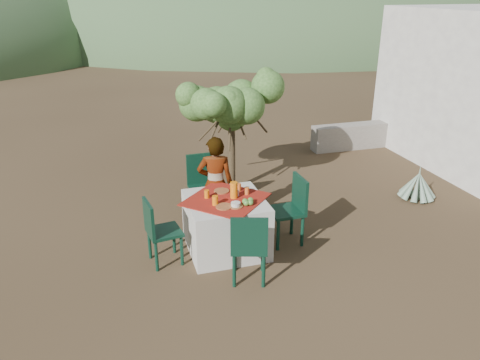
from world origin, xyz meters
name	(u,v)px	position (x,y,z in m)	size (l,w,h in m)	color
ground	(266,241)	(0.00, 0.00, 0.00)	(160.00, 160.00, 0.00)	#382819
table	(226,224)	(-0.60, -0.03, 0.38)	(1.30, 1.30, 0.76)	silver
chair_far	(203,183)	(-0.67, 1.05, 0.56)	(0.47, 0.47, 1.00)	black
chair_near	(249,245)	(-0.54, -0.88, 0.52)	(0.54, 0.54, 0.94)	black
chair_left	(158,229)	(-1.52, -0.13, 0.50)	(0.47, 0.47, 0.90)	black
chair_right	(292,207)	(0.34, -0.08, 0.54)	(0.46, 0.46, 0.97)	black
person	(215,184)	(-0.58, 0.60, 0.72)	(0.52, 0.34, 1.43)	#8C6651
shrub_tree	(234,109)	(0.08, 1.94, 1.47)	(1.58, 1.55, 1.86)	#4C3C26
agave	(418,186)	(2.97, 0.67, 0.23)	(0.63, 0.63, 0.67)	gray
stone_wall	(367,135)	(3.60, 3.40, 0.28)	(2.60, 0.35, 0.55)	gray
hill_near_right	(259,27)	(12.00, 36.00, 0.00)	(48.00, 48.00, 20.00)	#35552F
hill_far_center	(76,19)	(-4.00, 52.00, 0.00)	(60.00, 60.00, 24.00)	slate
hill_far_right	(361,17)	(28.00, 46.00, 0.00)	(36.00, 36.00, 14.00)	slate
plate_far	(222,191)	(-0.59, 0.22, 0.77)	(0.21, 0.21, 0.01)	brown
plate_near	(224,207)	(-0.68, -0.27, 0.77)	(0.22, 0.22, 0.01)	brown
glass_far	(207,194)	(-0.83, 0.07, 0.82)	(0.07, 0.07, 0.11)	orange
glass_near	(215,200)	(-0.77, -0.17, 0.82)	(0.08, 0.08, 0.12)	orange
juice_pitcher	(234,190)	(-0.48, -0.03, 0.87)	(0.10, 0.10, 0.22)	orange
bowl_plate	(236,206)	(-0.53, -0.30, 0.77)	(0.19, 0.19, 0.01)	brown
white_bowl	(236,204)	(-0.53, -0.30, 0.80)	(0.12, 0.12, 0.05)	silver
jar_left	(247,191)	(-0.28, 0.03, 0.81)	(0.06, 0.06, 0.10)	orange
jar_right	(239,187)	(-0.35, 0.18, 0.81)	(0.06, 0.06, 0.10)	orange
napkin_holder	(236,193)	(-0.44, 0.01, 0.80)	(0.07, 0.04, 0.08)	silver
fruit_cluster	(248,202)	(-0.36, -0.28, 0.80)	(0.15, 0.14, 0.08)	#4D8831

